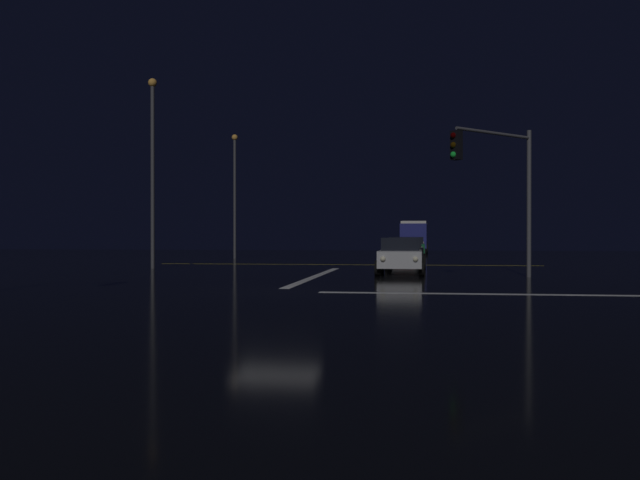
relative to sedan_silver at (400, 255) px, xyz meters
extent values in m
cube|color=black|center=(-3.38, -10.16, -0.85)|extent=(120.00, 120.00, 0.10)
cube|color=white|center=(-3.38, -2.06, -0.80)|extent=(0.35, 13.86, 0.01)
cube|color=yellow|center=(-3.38, 9.54, -0.80)|extent=(22.00, 0.15, 0.01)
cube|color=white|center=(4.82, -10.16, -0.80)|extent=(13.86, 0.40, 0.01)
cube|color=#B7B7BC|center=(0.00, -0.04, -0.13)|extent=(1.80, 4.20, 0.70)
cube|color=black|center=(0.00, 0.16, 0.49)|extent=(1.60, 2.00, 0.55)
cylinder|color=black|center=(0.90, -1.59, -0.48)|extent=(0.22, 0.64, 0.64)
cylinder|color=black|center=(-0.90, -1.59, -0.48)|extent=(0.22, 0.64, 0.64)
cylinder|color=black|center=(0.90, 1.51, -0.48)|extent=(0.22, 0.64, 0.64)
cylinder|color=black|center=(-0.90, 1.51, -0.48)|extent=(0.22, 0.64, 0.64)
sphere|color=#F9EFC6|center=(0.65, -2.16, -0.08)|extent=(0.22, 0.22, 0.22)
sphere|color=#F9EFC6|center=(-0.65, -2.16, -0.08)|extent=(0.22, 0.22, 0.22)
cube|color=black|center=(0.12, 6.21, -0.13)|extent=(1.80, 4.20, 0.70)
cube|color=black|center=(0.12, 6.41, 0.49)|extent=(1.60, 2.00, 0.55)
cylinder|color=black|center=(1.02, 4.66, -0.48)|extent=(0.22, 0.64, 0.64)
cylinder|color=black|center=(-0.78, 4.66, -0.48)|extent=(0.22, 0.64, 0.64)
cylinder|color=black|center=(1.02, 7.76, -0.48)|extent=(0.22, 0.64, 0.64)
cylinder|color=black|center=(-0.78, 7.76, -0.48)|extent=(0.22, 0.64, 0.64)
sphere|color=#F9EFC6|center=(0.77, 4.09, -0.08)|extent=(0.22, 0.22, 0.22)
sphere|color=#F9EFC6|center=(-0.53, 4.09, -0.08)|extent=(0.22, 0.22, 0.22)
cube|color=slate|center=(-0.20, 12.96, -0.13)|extent=(1.80, 4.20, 0.70)
cube|color=black|center=(-0.20, 13.16, 0.49)|extent=(1.60, 2.00, 0.55)
cylinder|color=black|center=(0.70, 11.41, -0.48)|extent=(0.22, 0.64, 0.64)
cylinder|color=black|center=(-1.10, 11.41, -0.48)|extent=(0.22, 0.64, 0.64)
cylinder|color=black|center=(0.70, 14.51, -0.48)|extent=(0.22, 0.64, 0.64)
cylinder|color=black|center=(-1.10, 14.51, -0.48)|extent=(0.22, 0.64, 0.64)
sphere|color=#F9EFC6|center=(0.45, 10.84, -0.08)|extent=(0.22, 0.22, 0.22)
sphere|color=#F9EFC6|center=(-0.85, 10.84, -0.08)|extent=(0.22, 0.22, 0.22)
cube|color=maroon|center=(0.03, 19.61, -0.13)|extent=(1.80, 4.20, 0.70)
cube|color=black|center=(0.03, 19.81, 0.49)|extent=(1.60, 2.00, 0.55)
cylinder|color=black|center=(0.93, 18.06, -0.48)|extent=(0.22, 0.64, 0.64)
cylinder|color=black|center=(-0.87, 18.06, -0.48)|extent=(0.22, 0.64, 0.64)
cylinder|color=black|center=(0.93, 21.16, -0.48)|extent=(0.22, 0.64, 0.64)
cylinder|color=black|center=(-0.87, 21.16, -0.48)|extent=(0.22, 0.64, 0.64)
sphere|color=#F9EFC6|center=(0.68, 17.49, -0.08)|extent=(0.22, 0.22, 0.22)
sphere|color=#F9EFC6|center=(-0.62, 17.49, -0.08)|extent=(0.22, 0.22, 0.22)
cube|color=#14512D|center=(0.34, 25.20, -0.13)|extent=(1.80, 4.20, 0.70)
cube|color=black|center=(0.34, 25.40, 0.49)|extent=(1.60, 2.00, 0.55)
cylinder|color=black|center=(1.24, 23.65, -0.48)|extent=(0.22, 0.64, 0.64)
cylinder|color=black|center=(-0.56, 23.65, -0.48)|extent=(0.22, 0.64, 0.64)
cylinder|color=black|center=(1.24, 26.75, -0.48)|extent=(0.22, 0.64, 0.64)
cylinder|color=black|center=(-0.56, 26.75, -0.48)|extent=(0.22, 0.64, 0.64)
sphere|color=#F9EFC6|center=(0.99, 23.08, -0.08)|extent=(0.22, 0.22, 0.22)
sphere|color=#F9EFC6|center=(-0.31, 23.08, -0.08)|extent=(0.22, 0.22, 0.22)
cube|color=silver|center=(-0.09, 30.80, -0.13)|extent=(1.80, 4.20, 0.70)
cube|color=black|center=(-0.09, 31.00, 0.49)|extent=(1.60, 2.00, 0.55)
cylinder|color=black|center=(0.81, 29.25, -0.48)|extent=(0.22, 0.64, 0.64)
cylinder|color=black|center=(-0.99, 29.25, -0.48)|extent=(0.22, 0.64, 0.64)
cylinder|color=black|center=(0.81, 32.35, -0.48)|extent=(0.22, 0.64, 0.64)
cylinder|color=black|center=(-0.99, 32.35, -0.48)|extent=(0.22, 0.64, 0.64)
sphere|color=#F9EFC6|center=(0.56, 28.68, -0.08)|extent=(0.22, 0.22, 0.22)
sphere|color=#F9EFC6|center=(-0.74, 28.68, -0.08)|extent=(0.22, 0.22, 0.22)
cube|color=navy|center=(0.29, 34.57, 0.83)|extent=(2.40, 2.20, 2.30)
cube|color=silver|center=(0.29, 39.07, 0.98)|extent=(2.40, 5.00, 2.60)
cylinder|color=black|center=(1.49, 35.17, -0.32)|extent=(0.28, 0.96, 0.96)
cylinder|color=black|center=(-0.91, 35.17, -0.32)|extent=(0.28, 0.96, 0.96)
cylinder|color=black|center=(1.49, 39.87, -0.32)|extent=(0.28, 0.96, 0.96)
cylinder|color=black|center=(-0.91, 39.87, -0.32)|extent=(0.28, 0.96, 0.96)
sphere|color=#F9EFC6|center=(1.14, 33.42, 0.23)|extent=(0.26, 0.26, 0.26)
sphere|color=#F9EFC6|center=(-0.56, 33.42, 0.23)|extent=(0.26, 0.26, 0.26)
cylinder|color=#4C4C51|center=(5.12, -1.66, 2.12)|extent=(0.18, 0.18, 5.85)
cylinder|color=#4C4C51|center=(3.62, -3.16, 4.74)|extent=(3.09, 3.09, 0.12)
cube|color=black|center=(2.12, -4.66, 4.12)|extent=(0.46, 0.46, 1.05)
sphere|color=black|center=(2.01, -4.77, 4.46)|extent=(0.22, 0.22, 0.22)
sphere|color=black|center=(2.01, -4.77, 4.12)|extent=(0.22, 0.22, 0.22)
sphere|color=green|center=(2.01, -4.77, 3.77)|extent=(0.22, 0.22, 0.22)
cylinder|color=#424247|center=(-12.58, 19.54, 3.54)|extent=(0.20, 0.20, 8.69)
sphere|color=#F9AD47|center=(-12.58, 19.54, 8.07)|extent=(0.44, 0.44, 0.44)
cylinder|color=#424247|center=(-12.58, 3.54, 3.81)|extent=(0.20, 0.20, 9.23)
sphere|color=#F9AD47|center=(-12.58, 3.54, 8.61)|extent=(0.44, 0.44, 0.44)
camera|label=1|loc=(0.77, -30.39, 0.84)|focal=39.33mm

